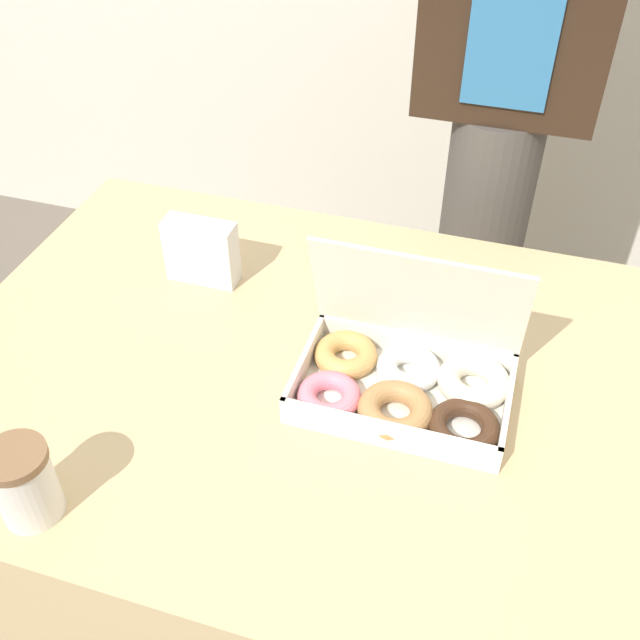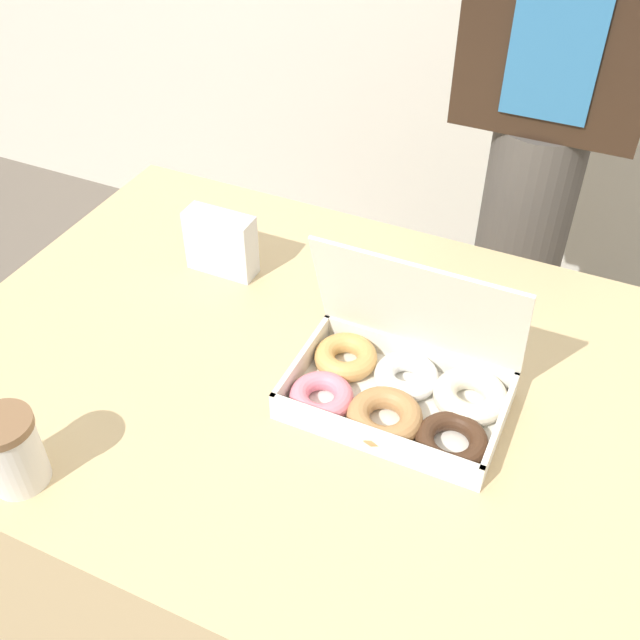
{
  "view_description": "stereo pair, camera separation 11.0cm",
  "coord_description": "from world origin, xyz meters",
  "px_view_note": "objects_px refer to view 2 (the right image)",
  "views": [
    {
      "loc": [
        0.29,
        -0.78,
        1.59
      ],
      "look_at": [
        0.04,
        0.01,
        0.86
      ],
      "focal_mm": 42.0,
      "sensor_mm": 36.0,
      "label": 1
    },
    {
      "loc": [
        0.39,
        -0.74,
        1.59
      ],
      "look_at": [
        0.04,
        0.01,
        0.86
      ],
      "focal_mm": 42.0,
      "sensor_mm": 36.0,
      "label": 2
    }
  ],
  "objects_px": {
    "donut_box": "(401,387)",
    "person_customer": "(552,93)",
    "coffee_cup": "(11,451)",
    "napkin_holder": "(221,243)"
  },
  "relations": [
    {
      "from": "donut_box",
      "to": "napkin_holder",
      "type": "xyz_separation_m",
      "value": [
        -0.4,
        0.17,
        0.02
      ]
    },
    {
      "from": "coffee_cup",
      "to": "person_customer",
      "type": "bearing_deg",
      "value": 66.54
    },
    {
      "from": "napkin_holder",
      "to": "donut_box",
      "type": "bearing_deg",
      "value": -23.48
    },
    {
      "from": "donut_box",
      "to": "person_customer",
      "type": "relative_size",
      "value": 0.19
    },
    {
      "from": "donut_box",
      "to": "coffee_cup",
      "type": "xyz_separation_m",
      "value": [
        -0.41,
        -0.34,
        0.02
      ]
    },
    {
      "from": "donut_box",
      "to": "napkin_holder",
      "type": "relative_size",
      "value": 2.65
    },
    {
      "from": "napkin_holder",
      "to": "person_customer",
      "type": "bearing_deg",
      "value": 49.8
    },
    {
      "from": "donut_box",
      "to": "napkin_holder",
      "type": "distance_m",
      "value": 0.44
    },
    {
      "from": "donut_box",
      "to": "person_customer",
      "type": "distance_m",
      "value": 0.72
    },
    {
      "from": "napkin_holder",
      "to": "person_customer",
      "type": "height_order",
      "value": "person_customer"
    }
  ]
}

